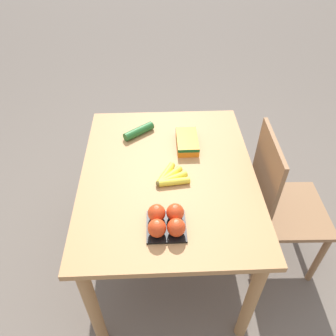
{
  "coord_description": "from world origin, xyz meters",
  "views": [
    {
      "loc": [
        1.17,
        -0.05,
        1.86
      ],
      "look_at": [
        0.0,
        0.0,
        0.78
      ],
      "focal_mm": 35.0,
      "sensor_mm": 36.0,
      "label": 1
    }
  ],
  "objects_px": {
    "banana_bunch": "(170,178)",
    "carrot_bag": "(187,141)",
    "chair": "(279,205)",
    "tomato_pack": "(166,221)",
    "cucumber_near": "(139,131)"
  },
  "relations": [
    {
      "from": "carrot_bag",
      "to": "cucumber_near",
      "type": "relative_size",
      "value": 1.14
    },
    {
      "from": "carrot_bag",
      "to": "chair",
      "type": "bearing_deg",
      "value": 67.41
    },
    {
      "from": "chair",
      "to": "carrot_bag",
      "type": "bearing_deg",
      "value": 68.95
    },
    {
      "from": "carrot_bag",
      "to": "cucumber_near",
      "type": "distance_m",
      "value": 0.28
    },
    {
      "from": "banana_bunch",
      "to": "carrot_bag",
      "type": "bearing_deg",
      "value": 158.35
    },
    {
      "from": "banana_bunch",
      "to": "tomato_pack",
      "type": "bearing_deg",
      "value": -6.05
    },
    {
      "from": "chair",
      "to": "cucumber_near",
      "type": "relative_size",
      "value": 5.33
    },
    {
      "from": "chair",
      "to": "tomato_pack",
      "type": "distance_m",
      "value": 0.78
    },
    {
      "from": "banana_bunch",
      "to": "carrot_bag",
      "type": "distance_m",
      "value": 0.28
    },
    {
      "from": "banana_bunch",
      "to": "tomato_pack",
      "type": "relative_size",
      "value": 0.99
    },
    {
      "from": "chair",
      "to": "carrot_bag",
      "type": "relative_size",
      "value": 4.67
    },
    {
      "from": "tomato_pack",
      "to": "carrot_bag",
      "type": "relative_size",
      "value": 0.83
    },
    {
      "from": "banana_bunch",
      "to": "tomato_pack",
      "type": "xyz_separation_m",
      "value": [
        0.28,
        -0.03,
        0.03
      ]
    },
    {
      "from": "chair",
      "to": "banana_bunch",
      "type": "bearing_deg",
      "value": 96.21
    },
    {
      "from": "chair",
      "to": "tomato_pack",
      "type": "height_order",
      "value": "chair"
    }
  ]
}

